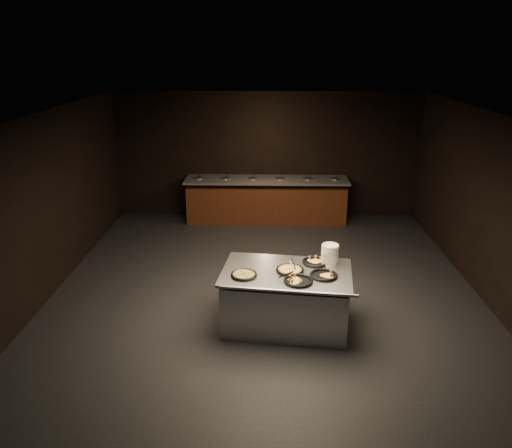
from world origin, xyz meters
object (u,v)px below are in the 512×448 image
(plate_stack, at_px, (330,255))
(pan_veggie_whole, at_px, (244,275))
(pan_cheese_whole, at_px, (290,270))
(serving_counter, at_px, (286,300))

(plate_stack, xyz_separation_m, pan_veggie_whole, (-1.23, -0.43, -0.13))
(pan_veggie_whole, bearing_deg, plate_stack, 19.40)
(plate_stack, relative_size, pan_cheese_whole, 0.75)
(plate_stack, height_order, pan_cheese_whole, plate_stack)
(pan_veggie_whole, xyz_separation_m, pan_cheese_whole, (0.64, 0.17, 0.00))
(plate_stack, bearing_deg, pan_veggie_whole, -160.60)
(serving_counter, distance_m, pan_veggie_whole, 0.78)
(pan_veggie_whole, bearing_deg, pan_cheese_whole, 15.03)
(serving_counter, relative_size, pan_cheese_whole, 4.90)
(serving_counter, relative_size, plate_stack, 6.57)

